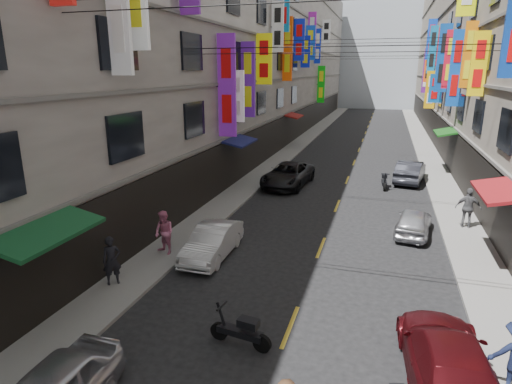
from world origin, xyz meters
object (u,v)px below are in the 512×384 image
Objects in this scene: car_right_far at (410,171)px; pedestrian_lfar at (164,233)px; scooter_crossing at (241,331)px; car_right_near at (448,360)px; scooter_far_right at (384,181)px; pedestrian_rfar at (468,208)px; pedestrian_lnear at (112,261)px; car_left_far at (288,175)px; car_right_mid at (414,222)px; car_left_mid at (212,242)px.

car_right_far is 2.53× the size of pedestrian_lfar.
scooter_crossing is 5.08m from car_right_near.
pedestrian_rfar is (3.74, -6.48, 0.61)m from scooter_far_right.
scooter_far_right is 18.17m from pedestrian_lnear.
scooter_far_right is 0.35× the size of car_left_far.
car_right_mid is at bearing -16.92° from scooter_crossing.
scooter_far_right is 0.96× the size of pedestrian_rfar.
car_right_near is 2.78× the size of pedestrian_lnear.
car_left_far is 8.21m from car_right_far.
car_left_far is at bearing 17.29° from scooter_crossing.
pedestrian_lnear reaches higher than scooter_crossing.
scooter_crossing is 5.90m from car_left_mid.
pedestrian_lfar is at bearing -30.20° from car_right_near.
car_right_near reaches higher than car_right_mid.
car_right_far is at bearing 17.52° from pedestrian_lnear.
pedestrian_lnear is 2.81m from pedestrian_lfar.
car_left_mid is 9.15m from car_right_mid.
pedestrian_lnear is (-10.31, -18.04, 0.23)m from car_right_far.
pedestrian_lfar is at bearing -165.42° from car_left_mid.
scooter_crossing is 20.53m from car_right_far.
car_left_mid is 16.81m from car_right_far.
car_left_far is (0.46, 11.51, 0.09)m from car_left_mid.
pedestrian_rfar reaches higher than car_left_far.
scooter_crossing and scooter_far_right have the same top height.
scooter_crossing is 1.07× the size of pedestrian_lnear.
car_right_mid is (4.82, 9.98, 0.16)m from scooter_crossing.
car_right_mid is 2.03× the size of pedestrian_lfar.
pedestrian_lfar is (-2.30, -12.00, 0.27)m from car_left_far.
car_right_mid is (7.29, -6.64, -0.12)m from car_left_far.
car_left_mid is at bearing 36.41° from pedestrian_rfar.
pedestrian_rfar reaches higher than scooter_crossing.
pedestrian_lfar is 13.72m from pedestrian_rfar.
car_right_far is at bearing -71.00° from pedestrian_rfar.
scooter_far_right is 7.51m from pedestrian_rfar.
scooter_crossing is 0.38× the size of car_right_near.
car_left_far is at bearing 87.19° from car_left_mid.
pedestrian_rfar is at bearing 116.69° from scooter_far_right.
scooter_far_right is 2.66m from car_right_far.
car_right_far is 2.62× the size of pedestrian_lnear.
car_left_far is 15.03m from pedestrian_lnear.
pedestrian_lfar reaches higher than car_right_far.
car_left_mid reaches higher than scooter_crossing.
pedestrian_rfar is at bearing -23.66° from scooter_crossing.
car_left_far is 1.18× the size of car_right_far.
scooter_crossing is 18.13m from scooter_far_right.
pedestrian_lfar is (-9.83, -15.27, 0.27)m from car_right_far.
car_left_far is 1.47× the size of car_right_mid.
pedestrian_lnear is (-10.31, 1.89, 0.28)m from car_right_near.
car_right_near reaches higher than car_left_mid.
car_right_near is 2.68× the size of pedestrian_lfar.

